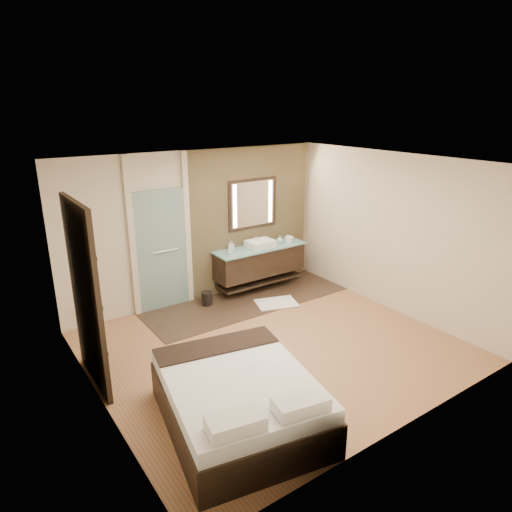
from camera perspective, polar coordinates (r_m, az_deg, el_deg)
floor at (r=6.93m, az=2.15°, el=-11.22°), size 5.00×5.00×0.00m
tile_strip at (r=8.41m, az=-1.10°, el=-5.55°), size 3.80×1.30×0.01m
stone_wall at (r=8.71m, az=-0.63°, el=4.68°), size 2.60×0.08×2.70m
vanity at (r=8.70m, az=0.47°, el=-0.63°), size 1.85×0.55×0.88m
mirror_unit at (r=8.60m, az=-0.43°, el=6.55°), size 1.06×0.04×0.96m
frosted_door at (r=7.91m, az=-11.77°, el=1.29°), size 1.10×0.12×2.70m
shoji_partition at (r=5.97m, az=-20.49°, el=-4.66°), size 0.06×1.20×2.40m
bed at (r=5.32m, az=-2.14°, el=-17.52°), size 1.89×2.20×0.75m
bath_mat at (r=8.27m, az=2.57°, el=-5.89°), size 0.84×0.70×0.02m
waste_bin at (r=8.23m, az=-6.15°, el=-5.32°), size 0.26×0.26×0.25m
tissue_box at (r=8.93m, az=4.24°, el=2.08°), size 0.16×0.16×0.10m
soap_bottle_a at (r=8.21m, az=-3.29°, el=1.01°), size 0.10×0.10×0.20m
soap_bottle_b at (r=8.39m, az=-3.09°, el=1.30°), size 0.09×0.09×0.18m
soap_bottle_c at (r=8.85m, az=3.01°, el=2.10°), size 0.13×0.13×0.14m
cup at (r=8.99m, az=4.09°, el=2.22°), size 0.18×0.18×0.11m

